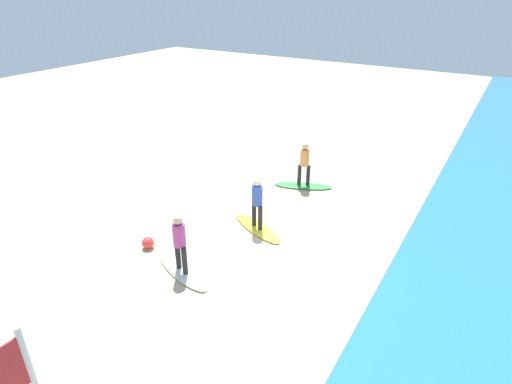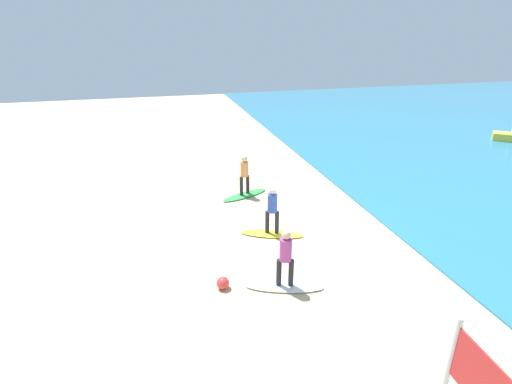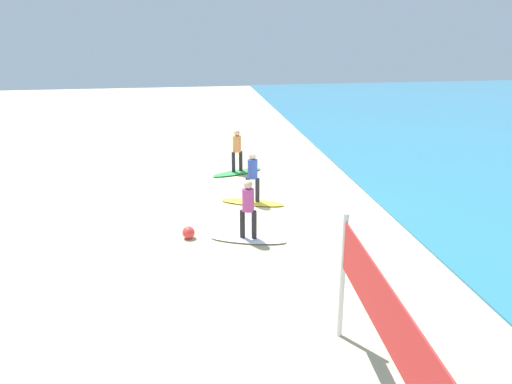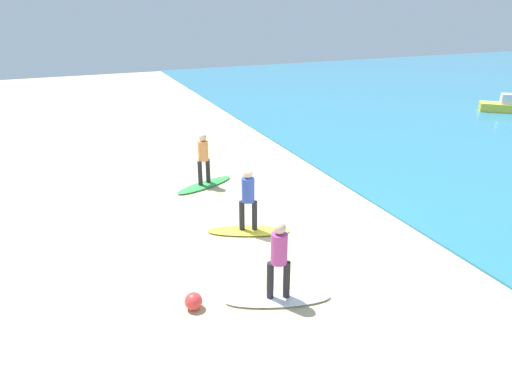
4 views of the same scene
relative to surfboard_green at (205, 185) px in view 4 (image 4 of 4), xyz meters
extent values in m
plane|color=#CCB789|center=(3.87, 1.12, -0.04)|extent=(60.00, 60.00, 0.00)
ellipsoid|color=green|center=(0.00, 0.00, 0.00)|extent=(1.32, 2.15, 0.09)
cylinder|color=#232328|center=(-0.06, 0.15, 0.43)|extent=(0.14, 0.14, 0.78)
cylinder|color=#232328|center=(0.06, -0.15, 0.43)|extent=(0.14, 0.14, 0.78)
cylinder|color=#E58C4C|center=(0.00, 0.00, 1.14)|extent=(0.32, 0.32, 0.62)
sphere|color=beige|center=(0.00, 0.00, 1.56)|extent=(0.24, 0.24, 0.24)
ellipsoid|color=yellow|center=(3.47, 0.10, 0.00)|extent=(1.34, 2.15, 0.09)
cylinder|color=#232328|center=(3.53, 0.25, 0.43)|extent=(0.14, 0.14, 0.78)
cylinder|color=#232328|center=(3.41, -0.05, 0.43)|extent=(0.14, 0.14, 0.78)
cylinder|color=#334CAD|center=(3.47, 0.10, 1.14)|extent=(0.32, 0.32, 0.62)
sphere|color=beige|center=(3.47, 0.10, 1.56)|extent=(0.24, 0.24, 0.24)
ellipsoid|color=white|center=(6.36, -0.44, 0.00)|extent=(1.18, 2.17, 0.09)
cylinder|color=#232328|center=(6.41, -0.29, 0.43)|extent=(0.14, 0.14, 0.78)
cylinder|color=#232328|center=(6.31, -0.59, 0.43)|extent=(0.14, 0.14, 0.78)
cylinder|color=#B74293|center=(6.36, -0.44, 1.14)|extent=(0.32, 0.32, 0.62)
sphere|color=beige|center=(6.36, -0.44, 1.56)|extent=(0.24, 0.24, 0.24)
sphere|color=#E53838|center=(5.96, -2.04, 0.13)|extent=(0.34, 0.34, 0.34)
cube|color=yellow|center=(-3.63, 17.71, 0.24)|extent=(2.49, 2.72, 0.44)
cube|color=silver|center=(-3.63, 17.71, 0.70)|extent=(1.04, 1.08, 0.50)
camera|label=1|loc=(13.10, 5.92, 6.83)|focal=29.92mm
camera|label=2|loc=(14.84, -3.52, 6.50)|focal=28.28mm
camera|label=3|loc=(19.21, -2.18, 5.77)|focal=36.52mm
camera|label=4|loc=(13.07, -3.75, 5.42)|focal=32.01mm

